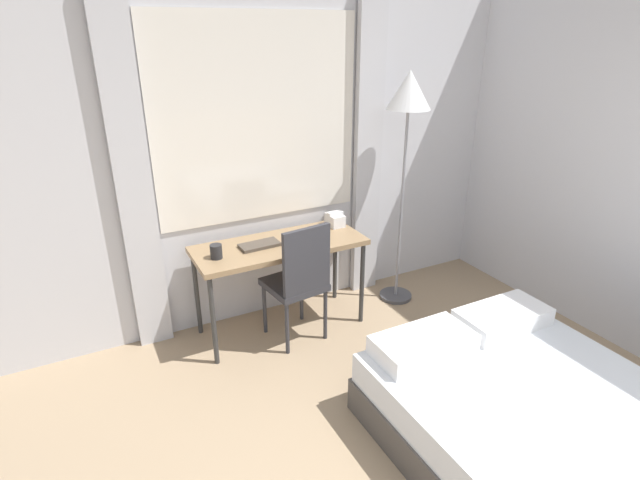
# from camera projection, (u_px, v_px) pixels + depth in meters

# --- Properties ---
(wall_back_with_window) EXTENTS (5.00, 0.13, 2.70)m
(wall_back_with_window) POSITION_uv_depth(u_px,v_px,m) (276.00, 151.00, 3.85)
(wall_back_with_window) COLOR silver
(wall_back_with_window) RESTS_ON ground_plane
(wall_right) EXTENTS (0.05, 4.05, 2.70)m
(wall_right) POSITION_uv_depth(u_px,v_px,m) (635.00, 165.00, 3.46)
(wall_right) COLOR silver
(wall_right) RESTS_ON ground_plane
(desk) EXTENTS (1.30, 0.52, 0.74)m
(desk) POSITION_uv_depth(u_px,v_px,m) (280.00, 251.00, 3.78)
(desk) COLOR #937551
(desk) RESTS_ON ground_plane
(desk_chair) EXTENTS (0.45, 0.45, 0.96)m
(desk_chair) POSITION_uv_depth(u_px,v_px,m) (299.00, 278.00, 3.66)
(desk_chair) COLOR #333338
(desk_chair) RESTS_ON ground_plane
(bed) EXTENTS (1.45, 1.96, 0.54)m
(bed) POSITION_uv_depth(u_px,v_px,m) (558.00, 442.00, 2.63)
(bed) COLOR #4C4742
(bed) RESTS_ON ground_plane
(standing_lamp) EXTENTS (0.34, 0.34, 1.94)m
(standing_lamp) POSITION_uv_depth(u_px,v_px,m) (408.00, 109.00, 3.83)
(standing_lamp) COLOR #4C4C51
(standing_lamp) RESTS_ON ground_plane
(telephone) EXTENTS (0.13, 0.16, 0.12)m
(telephone) POSITION_uv_depth(u_px,v_px,m) (335.00, 219.00, 4.07)
(telephone) COLOR white
(telephone) RESTS_ON desk
(book) EXTENTS (0.30, 0.16, 0.02)m
(book) POSITION_uv_depth(u_px,v_px,m) (260.00, 245.00, 3.69)
(book) COLOR #4C4238
(book) RESTS_ON desk
(mug) EXTENTS (0.08, 0.08, 0.10)m
(mug) POSITION_uv_depth(u_px,v_px,m) (216.00, 252.00, 3.49)
(mug) COLOR #262628
(mug) RESTS_ON desk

